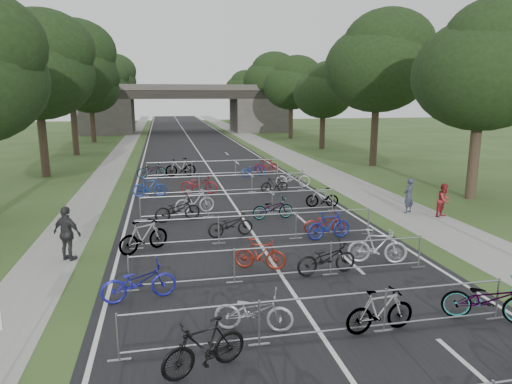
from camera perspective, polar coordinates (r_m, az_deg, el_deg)
road at (r=56.00m, az=-8.06°, el=6.22°), size 11.00×140.00×0.01m
sidewalk_right at (r=57.06m, az=0.03°, el=6.45°), size 3.00×140.00×0.01m
sidewalk_left at (r=56.03m, az=-15.77°, el=5.89°), size 2.00×140.00×0.01m
lane_markings at (r=56.00m, az=-8.06°, el=6.21°), size 0.12×140.00×0.00m
overpass_bridge at (r=70.72m, az=-8.96°, el=10.25°), size 31.00×8.00×7.05m
tree_right_0 at (r=27.23m, az=26.77°, el=13.63°), size 7.17×7.17×10.93m
tree_left_1 at (r=34.49m, az=-25.65°, el=13.77°), size 7.56×7.56×11.53m
tree_right_1 at (r=37.50m, az=15.21°, el=15.19°), size 8.18×8.18×12.47m
tree_left_2 at (r=46.28m, az=-22.18°, el=14.33°), size 8.40×8.40×12.81m
tree_right_2 at (r=48.47m, az=8.59°, el=12.35°), size 6.16×6.16×9.39m
tree_left_3 at (r=58.08m, az=-19.93°, el=12.25°), size 6.72×6.72×10.25m
tree_right_3 at (r=59.90m, az=4.57°, el=13.30°), size 7.17×7.17×10.93m
tree_left_4 at (r=70.00m, az=-18.61°, el=12.85°), size 7.56×7.56×11.53m
tree_right_4 at (r=71.53m, az=1.83°, el=13.90°), size 8.18×8.18×12.47m
tree_left_5 at (r=81.95m, az=-17.66°, el=13.28°), size 8.40×8.40×12.81m
tree_right_5 at (r=83.21m, az=-0.15°, el=12.30°), size 6.16×6.16×9.39m
tree_left_6 at (r=93.87m, az=-16.86°, el=12.10°), size 6.72×6.72×10.25m
tree_right_6 at (r=95.01m, az=-1.63°, el=12.86°), size 7.17×7.17×10.93m
barrier_row_1 at (r=11.07m, az=8.48°, el=-15.16°), size 9.70×0.08×1.10m
barrier_row_2 at (r=14.20m, az=3.46°, el=-8.74°), size 9.70×0.08×1.10m
barrier_row_3 at (r=17.71m, az=0.26°, el=-4.47°), size 9.70×0.08×1.10m
barrier_row_4 at (r=21.50m, az=-1.94°, el=-1.50°), size 9.70×0.08×1.10m
barrier_row_5 at (r=26.33m, az=-3.79°, el=1.00°), size 9.70×0.08×1.10m
barrier_row_6 at (r=32.20m, az=-5.27°, el=3.00°), size 9.70×0.08×1.10m
bike_4 at (r=9.84m, az=-6.48°, el=-18.68°), size 1.95×1.18×1.13m
bike_5 at (r=11.28m, az=-0.28°, el=-14.69°), size 2.03×1.22×1.01m
bike_6 at (r=11.60m, az=15.26°, el=-14.16°), size 1.84×0.67×1.08m
bike_7 at (r=13.06m, az=26.95°, el=-11.91°), size 2.28×1.59×1.14m
bike_8 at (r=13.20m, az=-14.45°, el=-10.82°), size 2.14×1.07×1.07m
bike_9 at (r=14.93m, az=0.49°, el=-7.78°), size 1.77×1.08×1.03m
bike_10 at (r=14.70m, az=8.79°, el=-8.21°), size 2.06×0.91×1.05m
bike_11 at (r=15.94m, az=14.94°, el=-6.60°), size 2.06×1.12×1.19m
bike_12 at (r=16.98m, az=-13.87°, el=-5.40°), size 1.96×1.52×1.18m
bike_13 at (r=18.31m, az=-3.19°, el=-4.12°), size 1.95×0.96×0.98m
bike_14 at (r=18.16m, az=9.12°, el=-4.16°), size 1.91×0.78×1.11m
bike_15 at (r=18.88m, az=8.61°, el=-3.82°), size 1.77×0.66×0.92m
bike_16 at (r=20.77m, az=-9.80°, el=-2.17°), size 2.17×1.17×1.08m
bike_17 at (r=21.93m, az=-7.67°, el=-1.21°), size 2.04×0.98×1.18m
bike_18 at (r=20.86m, az=2.11°, el=-2.05°), size 1.95×0.79×1.00m
bike_19 at (r=23.24m, az=8.28°, el=-0.71°), size 1.71×0.75×0.99m
bike_20 at (r=26.04m, az=-13.18°, el=0.62°), size 1.88×0.58×1.12m
bike_21 at (r=26.42m, az=-7.16°, el=0.99°), size 2.22×1.18×1.11m
bike_22 at (r=26.49m, az=2.33°, el=0.96°), size 1.64×0.53×0.98m
bike_23 at (r=28.15m, az=4.64°, el=1.74°), size 2.22×1.01×1.12m
bike_24 at (r=32.15m, az=-12.94°, el=2.68°), size 2.06×1.04×1.03m
bike_25 at (r=32.19m, az=-9.41°, el=3.05°), size 2.15×0.76×1.26m
bike_26 at (r=31.78m, az=-0.36°, el=2.82°), size 1.95×1.12×0.97m
bike_27 at (r=33.53m, az=1.27°, el=3.37°), size 1.74×0.52×1.04m
pedestrian_a at (r=23.03m, az=18.54°, el=-0.44°), size 0.74×0.67×1.70m
pedestrian_b at (r=22.87m, az=22.44°, el=-0.98°), size 0.95×0.87×1.57m
pedestrian_c at (r=16.84m, az=-22.52°, el=-4.85°), size 1.19×0.99×1.90m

